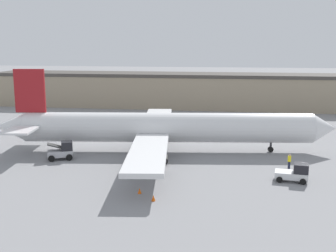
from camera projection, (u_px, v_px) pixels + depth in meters
name	position (u px, v px, depth m)	size (l,w,h in m)	color
ground_plane	(168.00, 151.00, 54.51)	(400.00, 400.00, 0.00)	gray
terminal_building	(181.00, 90.00, 91.97)	(82.60, 10.36, 7.40)	gray
airplane	(160.00, 128.00, 53.94)	(44.01, 36.75, 10.58)	silver
ground_crew_worker	(289.00, 161.00, 46.84)	(0.37, 0.37, 1.67)	#1E2338
baggage_tug	(155.00, 155.00, 48.55)	(3.48, 3.32, 2.32)	beige
belt_loader_truck	(62.00, 151.00, 50.55)	(3.32, 2.82, 2.16)	#B2B2B7
pushback_tug	(295.00, 173.00, 42.49)	(3.42, 2.37, 1.89)	silver
safety_cone_near	(140.00, 191.00, 39.12)	(0.36, 0.36, 0.55)	#EF590F
safety_cone_far	(153.00, 198.00, 37.25)	(0.36, 0.36, 0.55)	#EF590F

